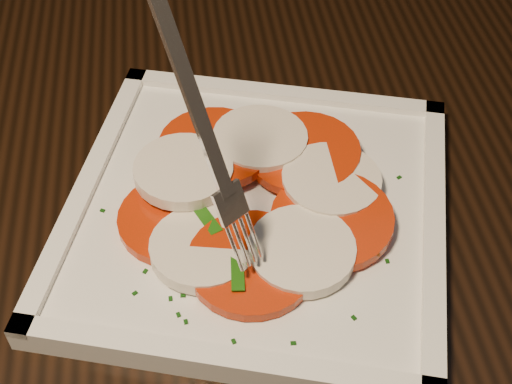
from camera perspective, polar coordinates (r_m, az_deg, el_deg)
name	(u,v)px	position (r m, az deg, el deg)	size (l,w,h in m)	color
table	(267,248)	(0.65, 0.92, -4.51)	(1.23, 0.84, 0.75)	black
plate	(256,212)	(0.53, 0.00, -1.65)	(0.27, 0.27, 0.01)	white
caprese_salad	(256,197)	(0.52, 0.00, -0.39)	(0.23, 0.22, 0.03)	red
fork	(194,126)	(0.43, -4.99, 5.32)	(0.03, 0.08, 0.18)	white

